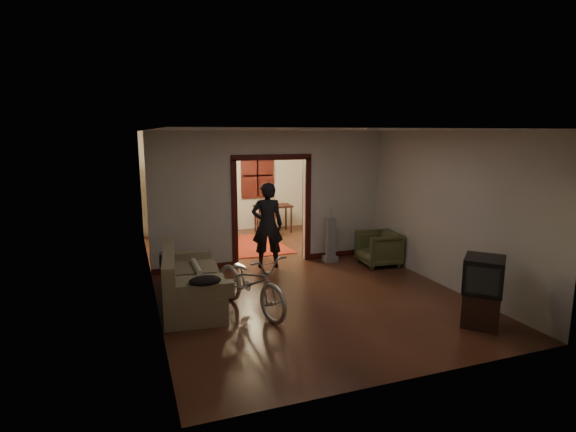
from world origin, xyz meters
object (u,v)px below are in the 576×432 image
bicycle (251,282)px  locker (192,201)px  armchair (378,248)px  person (267,225)px  sofa (193,277)px  desk (273,219)px

bicycle → locker: locker is taller
armchair → person: 2.39m
sofa → person: bearing=47.5°
locker → desk: size_ratio=1.91×
sofa → armchair: (3.99, 0.91, -0.11)m
armchair → person: bearing=-102.7°
person → desk: size_ratio=1.75×
armchair → desk: 3.94m
bicycle → desk: bicycle is taller
bicycle → person: 2.40m
sofa → locker: size_ratio=1.04×
sofa → desk: 5.51m
person → locker: 3.42m
person → locker: size_ratio=0.91×
person → desk: person is taller
bicycle → locker: 5.45m
sofa → bicycle: (0.80, -0.60, 0.01)m
person → locker: (-1.06, 3.26, 0.08)m
person → locker: bearing=-59.7°
sofa → locker: (0.69, 4.82, 0.51)m
bicycle → desk: (2.09, 5.29, -0.10)m
bicycle → person: bearing=47.5°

